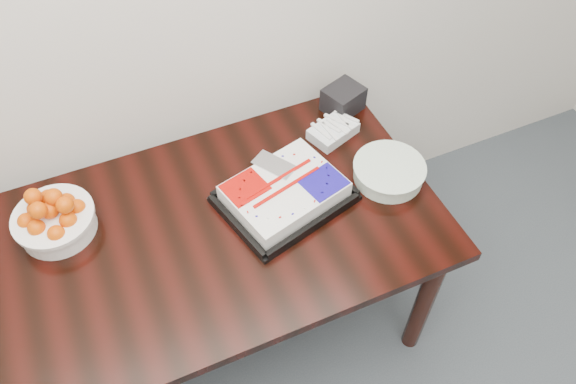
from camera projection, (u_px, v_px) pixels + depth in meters
name	position (u px, v px, depth m)	size (l,w,h in m)	color
table	(180.00, 255.00, 1.92)	(1.80, 0.90, 0.75)	black
cake_tray	(284.00, 193.00, 1.94)	(0.50, 0.43, 0.09)	black
tangerine_bowl	(53.00, 217.00, 1.83)	(0.27, 0.27, 0.17)	white
plate_stack	(389.00, 172.00, 2.01)	(0.26, 0.26, 0.06)	white
fork_bag	(333.00, 131.00, 2.15)	(0.21, 0.17, 0.05)	silver
napkin_box	(343.00, 99.00, 2.22)	(0.14, 0.12, 0.10)	black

